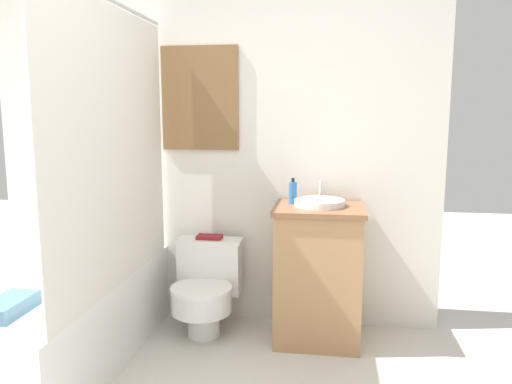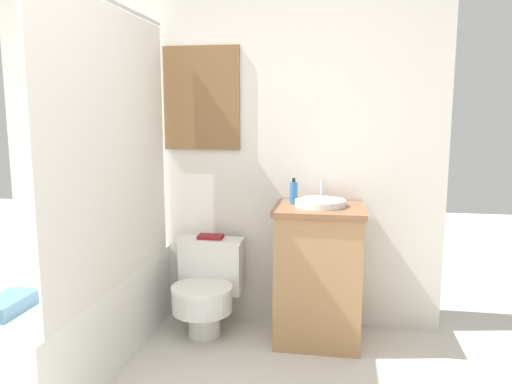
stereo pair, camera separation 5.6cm
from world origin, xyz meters
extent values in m
cube|color=silver|center=(0.00, 1.92, 1.25)|extent=(3.01, 0.05, 2.50)
cube|color=brown|center=(-0.07, 1.88, 1.50)|extent=(0.51, 0.02, 0.67)
cube|color=beige|center=(-0.07, 1.88, 1.50)|extent=(0.48, 0.01, 0.64)
cube|color=white|center=(-0.66, 1.11, 0.25)|extent=(0.68, 1.56, 0.49)
cube|color=silver|center=(-0.33, 1.11, 1.10)|extent=(0.01, 1.44, 1.71)
cube|color=slate|center=(-0.66, 0.65, 0.53)|extent=(0.16, 0.28, 0.07)
cylinder|color=white|center=(0.01, 1.59, 0.09)|extent=(0.20, 0.20, 0.18)
cylinder|color=white|center=(0.01, 1.54, 0.25)|extent=(0.37, 0.37, 0.14)
cylinder|color=white|center=(0.01, 1.54, 0.33)|extent=(0.38, 0.38, 0.02)
cube|color=white|center=(0.01, 1.77, 0.40)|extent=(0.41, 0.16, 0.35)
cube|color=white|center=(0.01, 1.77, 0.58)|extent=(0.43, 0.16, 0.02)
cube|color=#AD7F51|center=(0.73, 1.65, 0.41)|extent=(0.51, 0.44, 0.82)
cube|color=brown|center=(0.73, 1.65, 0.83)|extent=(0.54, 0.47, 0.03)
cylinder|color=white|center=(0.73, 1.67, 0.87)|extent=(0.31, 0.31, 0.04)
cylinder|color=silver|center=(0.73, 1.84, 0.91)|extent=(0.02, 0.02, 0.13)
cylinder|color=#2D6BB2|center=(0.56, 1.72, 0.92)|extent=(0.05, 0.05, 0.14)
cylinder|color=black|center=(0.56, 1.72, 1.00)|extent=(0.02, 0.02, 0.02)
cube|color=maroon|center=(0.01, 1.77, 0.60)|extent=(0.16, 0.10, 0.02)
camera|label=1|loc=(0.79, -1.34, 1.41)|focal=35.00mm
camera|label=2|loc=(0.84, -1.33, 1.41)|focal=35.00mm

